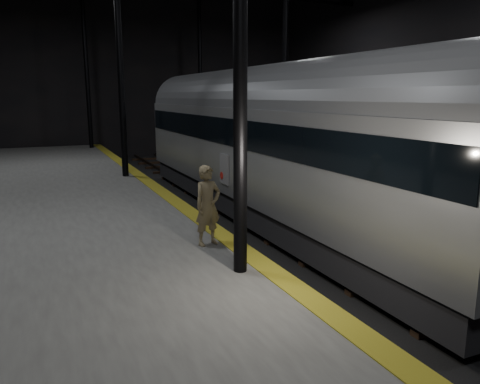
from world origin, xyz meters
TOP-DOWN VIEW (x-y plane):
  - ground at (0.00, 0.00)m, footprint 44.00×44.00m
  - platform_left at (-7.50, 0.00)m, footprint 9.00×43.80m
  - platform_right at (7.50, 0.00)m, footprint 9.00×43.80m
  - tactile_strip at (-3.25, 0.00)m, footprint 0.50×43.80m
  - track at (0.00, 0.00)m, footprint 2.40×43.00m
  - train at (-0.00, 2.43)m, footprint 2.93×19.57m
  - woman at (-3.80, -2.20)m, footprint 0.76×0.60m

SIDE VIEW (x-z plane):
  - ground at x=0.00m, z-range 0.00..0.00m
  - track at x=0.00m, z-range -0.05..0.19m
  - platform_left at x=-7.50m, z-range 0.00..1.00m
  - platform_right at x=7.50m, z-range 0.00..1.00m
  - tactile_strip at x=-3.25m, z-range 1.00..1.01m
  - woman at x=-3.80m, z-range 1.00..2.83m
  - train at x=0.00m, z-range 0.30..5.53m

